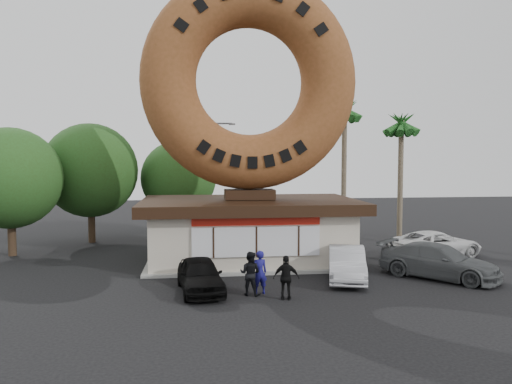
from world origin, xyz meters
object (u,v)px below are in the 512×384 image
object	(u,v)px
giant_donut	(249,82)
person_left	(259,272)
car_black	(200,275)
car_grey	(439,261)
person_center	(250,273)
car_silver	(347,264)
person_right	(286,278)
car_white	(436,244)
street_lamp	(209,171)
donut_shop	(250,228)

from	to	relation	value
giant_donut	person_left	size ratio (longest dim) A/B	6.35
car_black	car_grey	bearing A→B (deg)	-1.72
person_center	car_grey	world-z (taller)	person_center
car_silver	car_grey	xyz separation A→B (m)	(4.25, -0.19, 0.04)
person_right	car_white	bearing A→B (deg)	-130.99
person_center	car_silver	distance (m)	4.98
giant_donut	car_black	size ratio (longest dim) A/B	2.74
giant_donut	car_white	bearing A→B (deg)	-0.33
person_left	car_silver	distance (m)	4.56
car_grey	car_white	distance (m)	5.15
giant_donut	car_silver	distance (m)	10.52
giant_donut	person_center	xyz separation A→B (m)	(-0.67, -6.52, -8.51)
person_right	car_black	size ratio (longest dim) A/B	0.42
street_lamp	person_center	bearing A→B (deg)	-85.89
car_grey	person_center	bearing A→B (deg)	147.32
person_center	person_right	xyz separation A→B (m)	(1.32, -0.79, -0.02)
car_black	donut_shop	bearing A→B (deg)	58.06
person_left	person_right	world-z (taller)	person_left
car_white	person_right	bearing A→B (deg)	113.56
person_left	car_grey	size ratio (longest dim) A/B	0.33
giant_donut	street_lamp	distance (m)	11.29
donut_shop	car_white	world-z (taller)	donut_shop
person_left	street_lamp	bearing A→B (deg)	-95.58
person_right	car_silver	bearing A→B (deg)	-127.24
giant_donut	car_silver	bearing A→B (deg)	-49.30
car_black	street_lamp	bearing A→B (deg)	79.74
person_center	car_silver	size ratio (longest dim) A/B	0.39
donut_shop	car_silver	xyz separation A→B (m)	(3.90, -4.52, -1.03)
person_center	car_black	size ratio (longest dim) A/B	0.43
donut_shop	car_white	xyz separation A→B (m)	(10.35, -0.04, -1.06)
person_right	car_grey	world-z (taller)	person_right
person_center	car_white	bearing A→B (deg)	-125.85
car_silver	car_grey	distance (m)	4.26
person_right	street_lamp	bearing A→B (deg)	-69.54
street_lamp	person_right	distance (m)	17.86
person_center	car_white	world-z (taller)	person_center
car_silver	giant_donut	bearing A→B (deg)	145.37
giant_donut	donut_shop	bearing A→B (deg)	-90.00
giant_donut	street_lamp	world-z (taller)	giant_donut
street_lamp	car_grey	bearing A→B (deg)	-55.79
person_left	person_center	bearing A→B (deg)	9.70
person_left	car_silver	bearing A→B (deg)	-167.37
donut_shop	giant_donut	world-z (taller)	giant_donut
person_center	car_grey	size ratio (longest dim) A/B	0.33
person_left	person_right	xyz separation A→B (m)	(0.93, -0.94, -0.02)
donut_shop	car_silver	bearing A→B (deg)	-49.20
street_lamp	person_center	world-z (taller)	street_lamp
street_lamp	person_center	distance (m)	16.95
person_center	person_right	size ratio (longest dim) A/B	1.02
giant_donut	person_center	size ratio (longest dim) A/B	6.36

